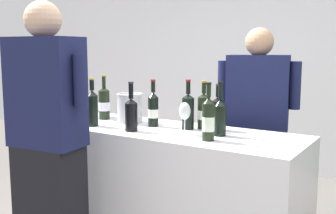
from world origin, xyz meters
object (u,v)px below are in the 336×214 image
wine_bottle_3 (92,107)px  person_server (256,141)px  wine_glass (185,112)px  wine_bottle_7 (131,113)px  wine_bottle_2 (188,110)px  person_guest (49,155)px  wine_bottle_5 (153,109)px  wine_bottle_6 (204,111)px  ice_bucket (130,108)px  wine_bottle_8 (104,102)px  wine_bottle_9 (218,113)px  wine_bottle_1 (220,116)px  wine_bottle_4 (104,103)px  wine_bottle_0 (208,119)px

wine_bottle_3 → person_server: 1.23m
wine_bottle_3 → wine_glass: size_ratio=1.65×
wine_bottle_7 → person_server: person_server is taller
person_server → wine_glass: bearing=-106.1°
wine_bottle_2 → person_guest: 0.92m
wine_bottle_5 → wine_bottle_6: (0.33, 0.11, -0.00)m
ice_bucket → wine_bottle_8: bearing=164.8°
wine_bottle_9 → ice_bucket: wine_bottle_9 is taller
wine_bottle_1 → wine_bottle_5: (-0.52, 0.04, -0.00)m
wine_bottle_4 → wine_glass: bearing=-11.1°
wine_bottle_7 → wine_bottle_9: bearing=36.0°
wine_bottle_0 → wine_bottle_5: bearing=159.6°
wine_glass → person_server: (0.20, 0.71, -0.29)m
wine_bottle_6 → wine_bottle_1: bearing=-37.7°
wine_bottle_9 → wine_glass: bearing=-116.2°
wine_bottle_7 → ice_bucket: (-0.20, 0.25, -0.01)m
ice_bucket → person_server: bearing=36.8°
wine_bottle_9 → wine_bottle_0: bearing=-74.0°
wine_bottle_0 → wine_bottle_5: wine_bottle_0 is taller
wine_bottle_6 → wine_bottle_7: bearing=-137.2°
wine_bottle_7 → ice_bucket: bearing=129.6°
wine_bottle_2 → wine_bottle_4: bearing=-180.0°
wine_bottle_3 → wine_bottle_9: bearing=22.7°
wine_bottle_0 → ice_bucket: bearing=163.2°
wine_bottle_6 → ice_bucket: (-0.56, -0.08, -0.01)m
wine_bottle_6 → wine_bottle_9: bearing=1.8°
wine_bottle_2 → ice_bucket: bearing=-179.3°
wine_bottle_8 → wine_glass: wine_bottle_8 is taller
wine_bottle_0 → person_server: size_ratio=0.21×
wine_bottle_5 → person_guest: person_guest is taller
wine_bottle_6 → wine_bottle_7: size_ratio=1.00×
wine_bottle_1 → person_server: (0.00, 0.63, -0.27)m
wine_bottle_4 → person_server: (0.99, 0.55, -0.27)m
wine_bottle_5 → wine_bottle_8: 0.56m
wine_bottle_7 → wine_bottle_9: size_ratio=1.05×
wine_bottle_4 → wine_bottle_5: (0.47, -0.04, -0.00)m
wine_bottle_1 → wine_glass: wine_bottle_1 is taller
wine_bottle_3 → wine_bottle_7: wine_bottle_3 is taller
wine_bottle_3 → wine_bottle_4: (-0.12, 0.25, -0.01)m
wine_bottle_4 → wine_bottle_9: wine_bottle_4 is taller
wine_bottle_8 → wine_bottle_9: bearing=-0.4°
wine_bottle_3 → wine_bottle_6: wine_bottle_3 is taller
wine_bottle_4 → wine_glass: wine_bottle_4 is taller
wine_bottle_0 → wine_bottle_3: size_ratio=1.02×
person_guest → wine_bottle_5: bearing=68.7°
wine_bottle_4 → wine_bottle_6: 0.81m
person_guest → wine_bottle_7: bearing=62.4°
wine_bottle_9 → person_server: 0.56m
wine_bottle_2 → person_server: bearing=64.0°
wine_bottle_0 → wine_bottle_9: bearing=106.0°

